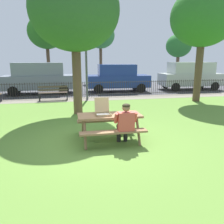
{
  "coord_description": "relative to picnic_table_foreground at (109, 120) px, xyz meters",
  "views": [
    {
      "loc": [
        -0.83,
        -6.01,
        2.31
      ],
      "look_at": [
        0.42,
        0.4,
        0.75
      ],
      "focal_mm": 35.68,
      "sensor_mm": 36.0,
      "label": 1
    }
  ],
  "objects": [
    {
      "name": "ground",
      "position": [
        -0.27,
        1.85,
        -0.61
      ],
      "size": [
        28.0,
        11.77,
        0.02
      ],
      "primitive_type": "cube",
      "color": "olive"
    },
    {
      "name": "cobblestone_walkway",
      "position": [
        -0.27,
        7.04,
        -0.6
      ],
      "size": [
        28.0,
        1.4,
        0.01
      ],
      "primitive_type": "cube",
      "color": "gray"
    },
    {
      "name": "street_asphalt",
      "position": [
        -0.27,
        11.71,
        -0.6
      ],
      "size": [
        28.0,
        7.96,
        0.01
      ],
      "primitive_type": "cube",
      "color": "#424247"
    },
    {
      "name": "picnic_table_foreground",
      "position": [
        0.0,
        0.0,
        0.0
      ],
      "size": [
        1.8,
        1.48,
        0.79
      ],
      "color": "#8C6745",
      "rests_on": "ground"
    },
    {
      "name": "pizza_box_open",
      "position": [
        -0.19,
        0.04,
        0.28
      ],
      "size": [
        0.42,
        0.48,
        0.46
      ],
      "color": "tan",
      "rests_on": "picnic_table_foreground"
    },
    {
      "name": "pizza_slice_on_table",
      "position": [
        0.44,
        -0.0,
        0.18
      ],
      "size": [
        0.28,
        0.2,
        0.02
      ],
      "color": "#F9D16F",
      "rests_on": "picnic_table_foreground"
    },
    {
      "name": "adult_at_table",
      "position": [
        0.34,
        -0.5,
        0.06
      ],
      "size": [
        0.61,
        0.59,
        1.19
      ],
      "color": "black",
      "rests_on": "ground"
    },
    {
      "name": "iron_fence_streetside",
      "position": [
        -0.27,
        7.74,
        -0.11
      ],
      "size": [
        22.87,
        0.03,
        0.96
      ],
      "color": "#2D2823",
      "rests_on": "ground"
    },
    {
      "name": "park_bench_center",
      "position": [
        -1.99,
        6.9,
        -0.18
      ],
      "size": [
        1.62,
        0.53,
        0.85
      ],
      "color": "#503D34",
      "rests_on": "ground"
    },
    {
      "name": "lamp_post_walkway",
      "position": [
        -0.08,
        6.74,
        2.06
      ],
      "size": [
        0.28,
        0.28,
        4.4
      ],
      "color": "#4C4C51",
      "rests_on": "ground"
    },
    {
      "name": "tree_near_table",
      "position": [
        5.91,
        5.19,
        3.8
      ],
      "size": [
        3.37,
        3.37,
        5.96
      ],
      "color": "brown",
      "rests_on": "ground"
    },
    {
      "name": "tree_midground_right",
      "position": [
        -0.75,
        3.51,
        3.57
      ],
      "size": [
        3.58,
        3.58,
        5.81
      ],
      "color": "brown",
      "rests_on": "ground"
    },
    {
      "name": "parked_car_left",
      "position": [
        -3.05,
        9.75,
        0.5
      ],
      "size": [
        4.67,
        2.11,
        2.08
      ],
      "color": "slate",
      "rests_on": "ground"
    },
    {
      "name": "parked_car_center",
      "position": [
        2.39,
        9.75,
        0.41
      ],
      "size": [
        4.47,
        2.05,
        1.94
      ],
      "color": "navy",
      "rests_on": "ground"
    },
    {
      "name": "parked_car_right",
      "position": [
        8.11,
        9.75,
        0.5
      ],
      "size": [
        4.65,
        2.05,
        2.08
      ],
      "color": "#B7BDB6",
      "rests_on": "ground"
    },
    {
      "name": "far_tree_midleft",
      "position": [
        -2.96,
        17.0,
        4.21
      ],
      "size": [
        3.53,
        3.53,
        6.42
      ],
      "color": "brown",
      "rests_on": "ground"
    },
    {
      "name": "far_tree_center",
      "position": [
        2.22,
        17.0,
        3.96
      ],
      "size": [
        2.81,
        2.81,
        5.86
      ],
      "color": "brown",
      "rests_on": "ground"
    },
    {
      "name": "far_tree_midright",
      "position": [
        10.69,
        17.0,
        3.08
      ],
      "size": [
        2.71,
        2.71,
        4.94
      ],
      "color": "brown",
      "rests_on": "ground"
    }
  ]
}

